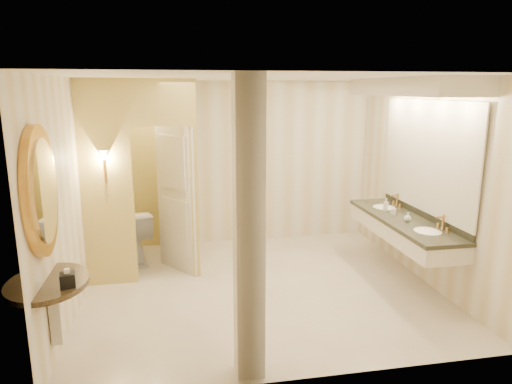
% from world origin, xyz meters
% --- Properties ---
extents(floor, '(4.50, 4.50, 0.00)m').
position_xyz_m(floor, '(0.00, 0.00, 0.00)').
color(floor, beige).
rests_on(floor, ground).
extents(ceiling, '(4.50, 4.50, 0.00)m').
position_xyz_m(ceiling, '(0.00, 0.00, 2.70)').
color(ceiling, white).
rests_on(ceiling, wall_back).
extents(wall_back, '(4.50, 0.02, 2.70)m').
position_xyz_m(wall_back, '(0.00, 2.00, 1.35)').
color(wall_back, beige).
rests_on(wall_back, floor).
extents(wall_front, '(4.50, 0.02, 2.70)m').
position_xyz_m(wall_front, '(0.00, -2.00, 1.35)').
color(wall_front, beige).
rests_on(wall_front, floor).
extents(wall_left, '(0.02, 4.00, 2.70)m').
position_xyz_m(wall_left, '(-2.25, 0.00, 1.35)').
color(wall_left, beige).
rests_on(wall_left, floor).
extents(wall_right, '(0.02, 4.00, 2.70)m').
position_xyz_m(wall_right, '(2.25, 0.00, 1.35)').
color(wall_right, beige).
rests_on(wall_right, floor).
extents(toilet_closet, '(1.50, 1.55, 2.70)m').
position_xyz_m(toilet_closet, '(-1.13, 0.96, 1.39)').
color(toilet_closet, '#ECDE7B').
rests_on(toilet_closet, floor).
extents(wall_sconce, '(0.14, 0.14, 0.42)m').
position_xyz_m(wall_sconce, '(-1.93, 0.43, 1.73)').
color(wall_sconce, '#B67E3A').
rests_on(wall_sconce, toilet_closet).
extents(vanity, '(0.75, 2.37, 2.09)m').
position_xyz_m(vanity, '(1.98, -0.08, 1.63)').
color(vanity, beige).
rests_on(vanity, floor).
extents(console_shelf, '(0.89, 0.89, 1.90)m').
position_xyz_m(console_shelf, '(-2.21, -1.40, 1.34)').
color(console_shelf, black).
rests_on(console_shelf, floor).
extents(pillar, '(0.25, 0.25, 2.70)m').
position_xyz_m(pillar, '(-0.45, -1.80, 1.35)').
color(pillar, beige).
rests_on(pillar, floor).
extents(tissue_box, '(0.15, 0.15, 0.12)m').
position_xyz_m(tissue_box, '(-2.02, -1.57, 0.94)').
color(tissue_box, black).
rests_on(tissue_box, console_shelf).
extents(toilet, '(0.68, 0.90, 0.82)m').
position_xyz_m(toilet, '(-1.72, 1.25, 0.41)').
color(toilet, white).
rests_on(toilet, floor).
extents(soap_bottle_a, '(0.07, 0.07, 0.13)m').
position_xyz_m(soap_bottle_a, '(1.89, 0.10, 0.94)').
color(soap_bottle_a, beige).
rests_on(soap_bottle_a, vanity).
extents(soap_bottle_b, '(0.10, 0.10, 0.12)m').
position_xyz_m(soap_bottle_b, '(1.91, -0.24, 0.93)').
color(soap_bottle_b, silver).
rests_on(soap_bottle_b, vanity).
extents(soap_bottle_c, '(0.08, 0.08, 0.19)m').
position_xyz_m(soap_bottle_c, '(1.86, 0.27, 0.97)').
color(soap_bottle_c, '#C6B28C').
rests_on(soap_bottle_c, vanity).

